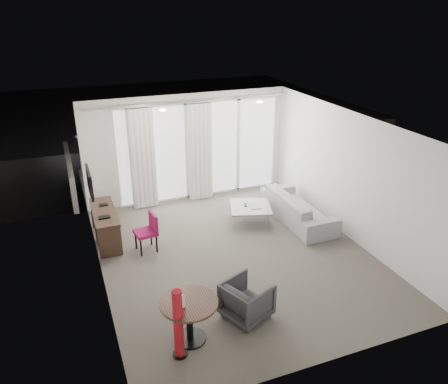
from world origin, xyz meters
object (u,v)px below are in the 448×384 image
object	(u,v)px
desk	(106,226)
tub_armchair	(247,300)
coffee_table	(250,214)
red_lamp	(178,324)
round_table	(190,321)
rattan_chair_a	(216,160)
rattan_chair_b	(232,147)
desk_chair	(145,233)
sofa	(298,207)

from	to	relation	value
desk	tub_armchair	distance (m)	3.65
tub_armchair	coffee_table	xyz separation A→B (m)	(1.38, 2.90, -0.11)
red_lamp	coffee_table	bearing A→B (deg)	52.09
tub_armchair	coffee_table	size ratio (longest dim) A/B	0.77
round_table	rattan_chair_a	xyz separation A→B (m)	(2.65, 6.09, 0.11)
desk	rattan_chair_b	bearing A→B (deg)	40.82
desk_chair	tub_armchair	xyz separation A→B (m)	(1.05, -2.53, -0.08)
tub_armchair	desk	bearing A→B (deg)	5.42
red_lamp	tub_armchair	world-z (taller)	red_lamp
desk	coffee_table	world-z (taller)	desk
round_table	coffee_table	bearing A→B (deg)	52.52
desk	red_lamp	bearing A→B (deg)	-81.84
round_table	tub_armchair	world-z (taller)	round_table
coffee_table	red_lamp	bearing A→B (deg)	-127.91
rattan_chair_a	rattan_chair_b	distance (m)	1.33
desk_chair	rattan_chair_b	size ratio (longest dim) A/B	0.93
round_table	tub_armchair	xyz separation A→B (m)	(0.98, 0.17, -0.03)
coffee_table	rattan_chair_a	distance (m)	3.05
desk	rattan_chair_a	world-z (taller)	rattan_chair_a
desk_chair	rattan_chair_b	distance (m)	5.68
coffee_table	sofa	distance (m)	1.09
round_table	rattan_chair_b	bearing A→B (deg)	63.48
tub_armchair	rattan_chair_a	world-z (taller)	rattan_chair_a
rattan_chair_b	rattan_chair_a	bearing A→B (deg)	-110.38
desk	round_table	distance (m)	3.47
rattan_chair_a	rattan_chair_b	world-z (taller)	rattan_chair_a
desk_chair	rattan_chair_a	size ratio (longest dim) A/B	0.88
rattan_chair_a	desk	bearing A→B (deg)	-130.72
sofa	rattan_chair_a	bearing A→B (deg)	12.47
sofa	rattan_chair_a	world-z (taller)	rattan_chair_a
sofa	desk	bearing A→B (deg)	81.55
desk	desk_chair	distance (m)	0.96
desk	sofa	size ratio (longest dim) A/B	0.67
red_lamp	rattan_chair_a	xyz separation A→B (m)	(2.88, 6.34, -0.10)
sofa	rattan_chair_a	size ratio (longest dim) A/B	2.46
red_lamp	rattan_chair_a	size ratio (longest dim) A/B	1.23
desk	desk_chair	xyz separation A→B (m)	(0.68, -0.68, 0.05)
sofa	rattan_chair_b	world-z (taller)	rattan_chair_b
desk_chair	coffee_table	xyz separation A→B (m)	(2.42, 0.36, -0.19)
sofa	tub_armchair	bearing A→B (deg)	137.12
desk_chair	tub_armchair	size ratio (longest dim) A/B	1.16
desk	red_lamp	distance (m)	3.68
coffee_table	rattan_chair_a	world-z (taller)	rattan_chair_a
rattan_chair_a	rattan_chair_b	xyz separation A→B (m)	(0.88, 1.00, -0.02)
coffee_table	desk_chair	bearing A→B (deg)	-171.47
desk	coffee_table	distance (m)	3.12
red_lamp	sofa	bearing A→B (deg)	39.82
sofa	red_lamp	bearing A→B (deg)	129.82
tub_armchair	rattan_chair_a	distance (m)	6.16
desk	red_lamp	size ratio (longest dim) A/B	1.34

